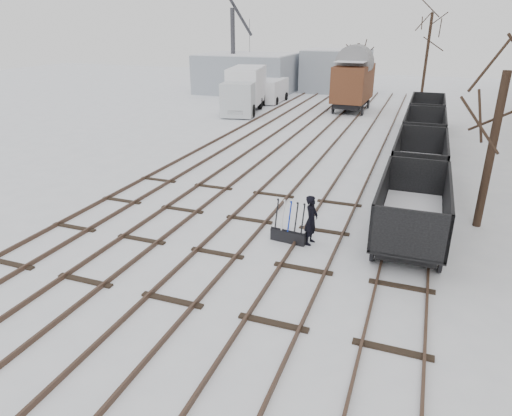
# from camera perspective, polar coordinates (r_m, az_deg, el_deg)

# --- Properties ---
(ground) EXTENTS (120.00, 120.00, 0.00)m
(ground) POSITION_cam_1_polar(r_m,az_deg,el_deg) (15.56, -4.87, -5.74)
(ground) COLOR white
(ground) RESTS_ON ground
(tracks) EXTENTS (13.90, 52.00, 0.16)m
(tracks) POSITION_cam_1_polar(r_m,az_deg,el_deg) (27.68, 7.25, 6.99)
(tracks) COLOR black
(tracks) RESTS_ON ground
(shed_left) EXTENTS (10.00, 8.00, 4.10)m
(shed_left) POSITION_cam_1_polar(r_m,az_deg,el_deg) (52.23, -1.04, 16.52)
(shed_left) COLOR #9299A4
(shed_left) RESTS_ON ground
(shed_right) EXTENTS (7.00, 6.00, 4.50)m
(shed_right) POSITION_cam_1_polar(r_m,az_deg,el_deg) (53.55, 10.01, 16.56)
(shed_right) COLOR #9299A4
(shed_right) RESTS_ON ground
(ground_frame) EXTENTS (1.34, 0.58, 1.49)m
(ground_frame) POSITION_cam_1_polar(r_m,az_deg,el_deg) (16.29, 4.17, -3.25)
(ground_frame) COLOR black
(ground_frame) RESTS_ON ground
(worker) EXTENTS (0.50, 0.70, 1.80)m
(worker) POSITION_cam_1_polar(r_m,az_deg,el_deg) (15.95, 6.92, -1.50)
(worker) COLOR black
(worker) RESTS_ON ground
(freight_wagon_a) EXTENTS (2.28, 5.69, 2.32)m
(freight_wagon_a) POSITION_cam_1_polar(r_m,az_deg,el_deg) (16.82, 18.82, -1.34)
(freight_wagon_a) COLOR black
(freight_wagon_a) RESTS_ON ground
(freight_wagon_b) EXTENTS (2.28, 5.69, 2.32)m
(freight_wagon_b) POSITION_cam_1_polar(r_m,az_deg,el_deg) (22.87, 19.64, 4.71)
(freight_wagon_b) COLOR black
(freight_wagon_b) RESTS_ON ground
(freight_wagon_c) EXTENTS (2.28, 5.69, 2.32)m
(freight_wagon_c) POSITION_cam_1_polar(r_m,az_deg,el_deg) (29.07, 20.12, 8.21)
(freight_wagon_c) COLOR black
(freight_wagon_c) RESTS_ON ground
(freight_wagon_d) EXTENTS (2.28, 5.69, 2.32)m
(freight_wagon_d) POSITION_cam_1_polar(r_m,az_deg,el_deg) (35.34, 20.44, 10.48)
(freight_wagon_d) COLOR black
(freight_wagon_d) RESTS_ON ground
(box_van_wagon) EXTENTS (3.16, 5.72, 4.29)m
(box_van_wagon) POSITION_cam_1_polar(r_m,az_deg,el_deg) (41.47, 12.05, 15.19)
(box_van_wagon) COLOR black
(box_van_wagon) RESTS_ON ground
(lorry) EXTENTS (3.59, 8.29, 3.64)m
(lorry) POSITION_cam_1_polar(r_m,az_deg,el_deg) (40.61, -1.44, 14.61)
(lorry) COLOR black
(lorry) RESTS_ON ground
(panel_van) EXTENTS (2.23, 4.90, 2.14)m
(panel_van) POSITION_cam_1_polar(r_m,az_deg,el_deg) (45.63, 1.95, 14.49)
(panel_van) COLOR white
(panel_van) RESTS_ON ground
(crane) EXTENTS (2.06, 5.71, 9.73)m
(crane) POSITION_cam_1_polar(r_m,az_deg,el_deg) (51.80, -2.74, 17.02)
(crane) COLOR #313237
(crane) RESTS_ON ground
(tree_near) EXTENTS (0.30, 0.30, 5.76)m
(tree_near) POSITION_cam_1_polar(r_m,az_deg,el_deg) (18.65, 27.30, 6.12)
(tree_near) COLOR black
(tree_near) RESTS_ON ground
(tree_far_left) EXTENTS (0.30, 0.30, 5.10)m
(tree_far_left) POSITION_cam_1_polar(r_m,az_deg,el_deg) (53.85, 12.48, 16.74)
(tree_far_left) COLOR black
(tree_far_left) RESTS_ON ground
(tree_far_right) EXTENTS (0.30, 0.30, 8.14)m
(tree_far_right) POSITION_cam_1_polar(r_m,az_deg,el_deg) (52.86, 20.56, 17.47)
(tree_far_right) COLOR black
(tree_far_right) RESTS_ON ground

